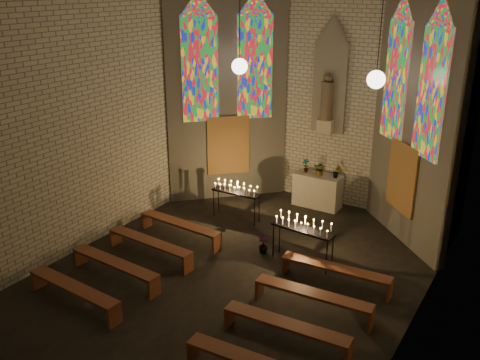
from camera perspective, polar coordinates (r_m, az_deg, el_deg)
name	(u,v)px	position (r m, az deg, el deg)	size (l,w,h in m)	color
floor	(215,290)	(12.06, -2.66, -11.63)	(12.00, 12.00, 0.00)	black
room	(290,96)	(13.37, 5.31, 8.86)	(8.22, 12.43, 7.00)	beige
altar	(317,191)	(16.12, 8.26, -1.12)	(1.40, 0.60, 1.00)	beige
flower_vase_left	(306,165)	(16.06, 7.04, 1.56)	(0.22, 0.15, 0.42)	#4C723F
flower_vase_center	(320,169)	(15.84, 8.56, 1.21)	(0.38, 0.33, 0.42)	#4C723F
flower_vase_right	(336,172)	(15.72, 10.25, 0.85)	(0.20, 0.16, 0.37)	#4C723F
aisle_flower_pot	(263,245)	(13.43, 2.50, -6.94)	(0.24, 0.24, 0.43)	#4C723F
votive_stand_left	(236,190)	(14.95, -0.42, -1.04)	(1.43, 0.39, 1.04)	black
votive_stand_right	(303,226)	(12.71, 6.75, -4.92)	(1.57, 0.48, 1.14)	black
pew_left_0	(180,225)	(14.11, -6.42, -4.83)	(2.50, 0.50, 0.48)	brown
pew_right_0	(336,270)	(12.19, 10.16, -9.44)	(2.50, 0.50, 0.48)	brown
pew_left_1	(150,244)	(13.30, -9.60, -6.70)	(2.50, 0.50, 0.48)	brown
pew_right_1	(313,296)	(11.24, 7.80, -12.14)	(2.50, 0.50, 0.48)	brown
pew_left_2	(115,265)	(12.54, -13.21, -8.78)	(2.50, 0.50, 0.48)	brown
pew_right_2	(286,326)	(10.34, 4.95, -15.30)	(2.50, 0.50, 0.48)	brown
pew_left_3	(74,289)	(11.86, -17.31, -11.08)	(2.50, 0.50, 0.48)	brown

